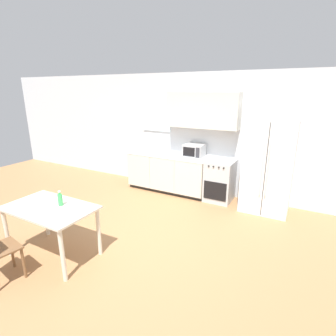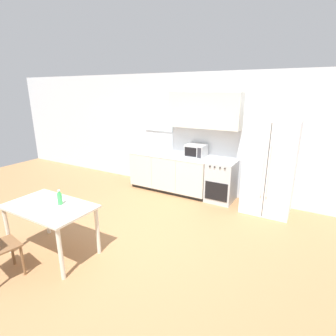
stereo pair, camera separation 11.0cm
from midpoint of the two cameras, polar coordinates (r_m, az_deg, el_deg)
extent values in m
plane|color=#9E7047|center=(4.57, -8.11, -14.08)|extent=(12.00, 12.00, 0.00)
cube|color=silver|center=(6.12, 4.97, 7.44)|extent=(12.00, 0.06, 2.70)
cube|color=silver|center=(6.47, -3.02, 11.73)|extent=(0.77, 0.04, 0.83)
cube|color=beige|center=(5.78, 6.99, 12.39)|extent=(1.59, 0.32, 0.76)
cube|color=#333333|center=(6.38, -0.21, -4.34)|extent=(1.91, 0.59, 0.08)
cube|color=beige|center=(6.21, -0.34, -0.73)|extent=(1.91, 0.65, 0.78)
cube|color=beige|center=(6.27, -6.92, -0.69)|extent=(0.62, 0.01, 0.76)
cube|color=beige|center=(5.94, -1.87, -1.57)|extent=(0.62, 0.01, 0.76)
cube|color=beige|center=(5.66, 3.73, -2.53)|extent=(0.62, 0.01, 0.76)
cube|color=silver|center=(6.10, -0.35, 2.88)|extent=(1.94, 0.67, 0.03)
cube|color=#B7BABC|center=(5.77, 10.69, -2.71)|extent=(0.56, 0.62, 0.88)
cube|color=black|center=(5.53, 9.60, -4.97)|extent=(0.48, 0.01, 0.39)
cylinder|color=#262626|center=(5.41, 8.27, 0.44)|extent=(0.03, 0.02, 0.03)
cylinder|color=#262626|center=(5.37, 9.28, 0.30)|extent=(0.03, 0.02, 0.03)
cylinder|color=#262626|center=(5.34, 10.41, 0.14)|extent=(0.03, 0.02, 0.03)
cylinder|color=#262626|center=(5.31, 11.45, -0.01)|extent=(0.03, 0.02, 0.03)
cube|color=white|center=(5.39, 20.43, 0.36)|extent=(0.89, 0.71, 1.82)
cube|color=#3F3F3F|center=(5.05, 19.82, -0.65)|extent=(0.01, 0.01, 1.76)
cylinder|color=silver|center=(5.02, 19.25, -0.25)|extent=(0.02, 0.02, 1.00)
cylinder|color=silver|center=(5.01, 20.37, -0.41)|extent=(0.02, 0.02, 1.00)
cube|color=#B7BABC|center=(6.35, -4.37, 3.60)|extent=(0.68, 0.42, 0.02)
cylinder|color=silver|center=(6.46, -3.58, 4.98)|extent=(0.02, 0.02, 0.23)
cylinder|color=silver|center=(6.38, -3.93, 5.80)|extent=(0.02, 0.14, 0.02)
cube|color=#B7BABC|center=(5.90, 5.25, 3.86)|extent=(0.43, 0.38, 0.27)
cube|color=black|center=(5.75, 4.01, 3.54)|extent=(0.27, 0.01, 0.20)
cube|color=#2D2D33|center=(5.67, 5.90, 3.30)|extent=(0.09, 0.01, 0.22)
cylinder|color=white|center=(5.91, -1.17, 2.99)|extent=(0.09, 0.09, 0.08)
torus|color=white|center=(5.88, -0.58, 2.95)|extent=(0.02, 0.07, 0.07)
cube|color=beige|center=(4.07, -25.13, -7.87)|extent=(1.27, 0.76, 0.03)
cylinder|color=beige|center=(4.53, -32.28, -11.78)|extent=(0.06, 0.06, 0.73)
cylinder|color=beige|center=(3.66, -22.82, -17.16)|extent=(0.06, 0.06, 0.73)
cylinder|color=beige|center=(4.82, -25.71, -9.10)|extent=(0.06, 0.06, 0.73)
cylinder|color=beige|center=(4.02, -15.63, -13.23)|extent=(0.06, 0.06, 0.73)
cube|color=brown|center=(4.00, -33.39, -14.49)|extent=(0.46, 0.46, 0.02)
cylinder|color=brown|center=(4.29, -31.47, -15.52)|extent=(0.03, 0.03, 0.43)
cylinder|color=brown|center=(4.01, -29.65, -17.53)|extent=(0.03, 0.03, 0.43)
cylinder|color=#3FB259|center=(4.01, -23.14, -6.41)|extent=(0.07, 0.07, 0.17)
cylinder|color=#3FB259|center=(3.97, -23.30, -5.07)|extent=(0.03, 0.03, 0.03)
cylinder|color=white|center=(3.96, -23.34, -4.74)|extent=(0.03, 0.03, 0.02)
camera|label=1|loc=(0.06, -90.71, -0.21)|focal=28.00mm
camera|label=2|loc=(0.06, 89.29, 0.21)|focal=28.00mm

